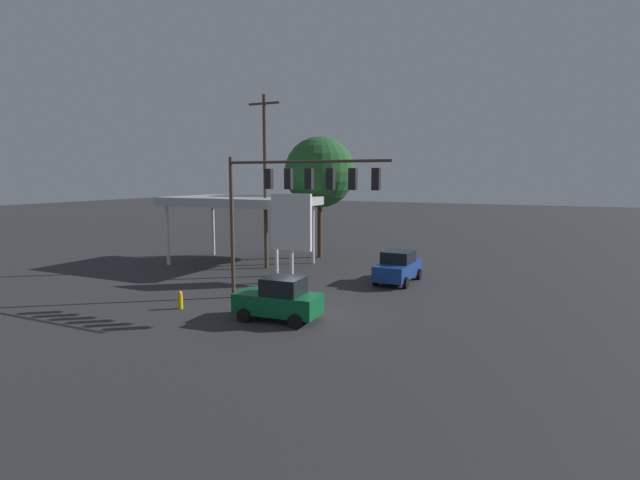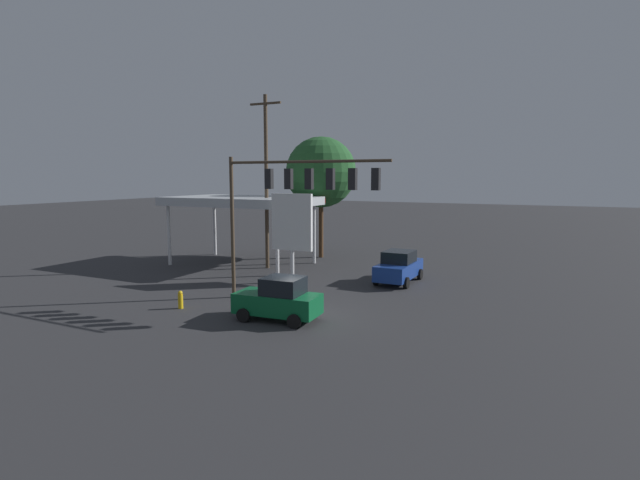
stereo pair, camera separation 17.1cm
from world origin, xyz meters
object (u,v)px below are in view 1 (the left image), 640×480
object	(u,v)px
price_sign	(291,224)
sedan_far	(398,267)
utility_pole	(265,179)
traffic_signal_assembly	(296,189)
fire_hydrant	(180,300)
hatchback_crossing	(279,299)
street_tree	(320,172)

from	to	relation	value
price_sign	sedan_far	size ratio (longest dim) A/B	1.22
utility_pole	price_sign	size ratio (longest dim) A/B	2.21
traffic_signal_assembly	price_sign	size ratio (longest dim) A/B	1.62
fire_hydrant	traffic_signal_assembly	bearing A→B (deg)	-147.63
traffic_signal_assembly	hatchback_crossing	bearing A→B (deg)	101.57
price_sign	street_tree	world-z (taller)	street_tree
traffic_signal_assembly	fire_hydrant	world-z (taller)	traffic_signal_assembly
fire_hydrant	price_sign	bearing A→B (deg)	-103.91
sedan_far	utility_pole	bearing A→B (deg)	-92.46
fire_hydrant	hatchback_crossing	bearing A→B (deg)	-175.38
utility_pole	street_tree	world-z (taller)	utility_pole
hatchback_crossing	sedan_far	world-z (taller)	hatchback_crossing
traffic_signal_assembly	sedan_far	xyz separation A→B (m)	(-2.94, -7.52, -4.83)
traffic_signal_assembly	sedan_far	bearing A→B (deg)	-111.33
traffic_signal_assembly	hatchback_crossing	world-z (taller)	traffic_signal_assembly
traffic_signal_assembly	hatchback_crossing	size ratio (longest dim) A/B	2.23
utility_pole	street_tree	distance (m)	6.01
traffic_signal_assembly	hatchback_crossing	distance (m)	5.52
hatchback_crossing	street_tree	xyz separation A→B (m)	(5.98, -16.50, 5.75)
sedan_far	street_tree	size ratio (longest dim) A/B	0.47
price_sign	sedan_far	bearing A→B (deg)	-153.92
hatchback_crossing	street_tree	world-z (taller)	street_tree
traffic_signal_assembly	street_tree	world-z (taller)	street_tree
sedan_far	street_tree	distance (m)	12.00
utility_pole	street_tree	size ratio (longest dim) A/B	1.26
traffic_signal_assembly	street_tree	bearing A→B (deg)	-68.58
sedan_far	hatchback_crossing	bearing A→B (deg)	-12.69
traffic_signal_assembly	utility_pole	bearing A→B (deg)	-49.89
utility_pole	price_sign	bearing A→B (deg)	139.17
traffic_signal_assembly	sedan_far	world-z (taller)	traffic_signal_assembly
sedan_far	street_tree	bearing A→B (deg)	-126.58
traffic_signal_assembly	price_sign	world-z (taller)	traffic_signal_assembly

